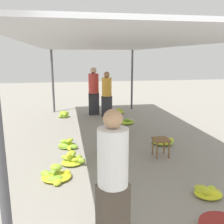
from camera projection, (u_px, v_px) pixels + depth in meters
canopy_post_front_left at (3, 183)px, 1.94m from camera, size 0.08×0.08×2.41m
canopy_post_back_left at (53, 82)px, 9.64m from camera, size 0.08×0.08×2.41m
canopy_post_back_right at (132, 80)px, 10.20m from camera, size 0.08×0.08×2.41m
canopy_tarp at (111, 45)px, 5.80m from camera, size 3.56×8.42×0.04m
vendor_foreground at (113, 177)px, 2.80m from camera, size 0.43×0.43×1.63m
stool at (161, 142)px, 5.47m from camera, size 0.34×0.34×0.41m
banana_pile_left_0 at (56, 175)px, 4.48m from camera, size 0.62×0.56×0.29m
banana_pile_left_1 at (73, 159)px, 5.10m from camera, size 0.54×0.45×0.31m
banana_pile_left_2 at (64, 115)px, 9.01m from camera, size 0.42×0.41×0.24m
banana_pile_left_3 at (67, 145)px, 6.02m from camera, size 0.51×0.59×0.23m
banana_pile_right_0 at (126, 122)px, 8.16m from camera, size 0.51×0.43×0.19m
banana_pile_right_1 at (165, 142)px, 6.27m from camera, size 0.60×0.49×0.19m
banana_pile_right_2 at (207, 192)px, 3.95m from camera, size 0.44×0.39×0.19m
banana_pile_right_3 at (118, 112)px, 9.64m from camera, size 0.54×0.50×0.18m
crate_near at (109, 150)px, 5.65m from camera, size 0.43×0.43×0.20m
crate_mid at (117, 132)px, 6.93m from camera, size 0.47×0.47×0.23m
shopper_walking_mid at (107, 93)px, 9.01m from camera, size 0.45×0.45×1.64m
shopper_walking_far at (94, 90)px, 9.29m from camera, size 0.41×0.40×1.77m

